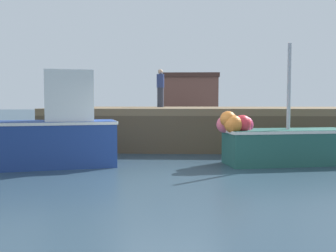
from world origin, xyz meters
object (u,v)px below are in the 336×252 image
(fishing_boat_near_right, at_px, (59,131))
(rowboat, at_px, (322,156))
(dockworker, at_px, (160,88))
(fishing_boat_mid, at_px, (281,143))

(fishing_boat_near_right, distance_m, rowboat, 7.94)
(rowboat, distance_m, dockworker, 7.96)
(dockworker, bearing_deg, rowboat, -45.55)
(fishing_boat_near_right, height_order, dockworker, dockworker)
(fishing_boat_mid, distance_m, dockworker, 7.48)
(fishing_boat_mid, relative_size, dockworker, 2.36)
(fishing_boat_near_right, bearing_deg, dockworker, 70.01)
(fishing_boat_mid, distance_m, rowboat, 1.63)
(fishing_boat_near_right, height_order, rowboat, fishing_boat_near_right)
(fishing_boat_mid, xyz_separation_m, dockworker, (-3.92, 6.11, 1.80))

